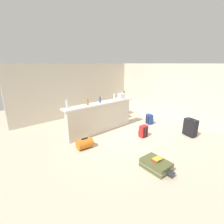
{
  "coord_description": "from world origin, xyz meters",
  "views": [
    {
      "loc": [
        -4.16,
        -3.99,
        2.51
      ],
      "look_at": [
        -0.27,
        0.42,
        0.74
      ],
      "focal_mm": 26.12,
      "sensor_mm": 36.0,
      "label": 1
    }
  ],
  "objects_px": {
    "dining_table": "(114,102)",
    "book_stack": "(157,159)",
    "backpack_red": "(143,131)",
    "suitcase_flat_olive": "(156,165)",
    "suitcase_upright_black": "(190,127)",
    "dining_chair_near_partition": "(121,107)",
    "backpack_blue": "(149,119)",
    "bottle_amber": "(88,102)",
    "grocery_bag": "(122,96)",
    "bottle_blue": "(100,100)",
    "bottle_white": "(114,97)",
    "duffel_bag_orange": "(85,144)",
    "bottle_green": "(124,94)",
    "bottle_clear": "(67,104)"
  },
  "relations": [
    {
      "from": "dining_table",
      "to": "book_stack",
      "type": "distance_m",
      "value": 4.51
    },
    {
      "from": "backpack_red",
      "to": "suitcase_flat_olive",
      "type": "bearing_deg",
      "value": -132.03
    },
    {
      "from": "suitcase_upright_black",
      "to": "book_stack",
      "type": "height_order",
      "value": "suitcase_upright_black"
    },
    {
      "from": "dining_chair_near_partition",
      "to": "backpack_blue",
      "type": "bearing_deg",
      "value": -77.94
    },
    {
      "from": "dining_chair_near_partition",
      "to": "suitcase_flat_olive",
      "type": "height_order",
      "value": "dining_chair_near_partition"
    },
    {
      "from": "bottle_amber",
      "to": "dining_chair_near_partition",
      "type": "bearing_deg",
      "value": 17.51
    },
    {
      "from": "backpack_blue",
      "to": "grocery_bag",
      "type": "bearing_deg",
      "value": 150.46
    },
    {
      "from": "suitcase_flat_olive",
      "to": "backpack_blue",
      "type": "distance_m",
      "value": 3.18
    },
    {
      "from": "bottle_blue",
      "to": "book_stack",
      "type": "relative_size",
      "value": 0.86
    },
    {
      "from": "suitcase_flat_olive",
      "to": "bottle_white",
      "type": "bearing_deg",
      "value": 69.59
    },
    {
      "from": "suitcase_upright_black",
      "to": "duffel_bag_orange",
      "type": "bearing_deg",
      "value": 152.43
    },
    {
      "from": "bottle_green",
      "to": "backpack_red",
      "type": "distance_m",
      "value": 1.76
    },
    {
      "from": "bottle_clear",
      "to": "suitcase_flat_olive",
      "type": "xyz_separation_m",
      "value": [
        0.9,
        -2.77,
        -1.18
      ]
    },
    {
      "from": "bottle_white",
      "to": "dining_table",
      "type": "height_order",
      "value": "bottle_white"
    },
    {
      "from": "bottle_amber",
      "to": "suitcase_flat_olive",
      "type": "bearing_deg",
      "value": -86.12
    },
    {
      "from": "bottle_amber",
      "to": "book_stack",
      "type": "xyz_separation_m",
      "value": [
        0.22,
        -2.66,
        -1.0
      ]
    },
    {
      "from": "backpack_blue",
      "to": "suitcase_upright_black",
      "type": "bearing_deg",
      "value": -87.5
    },
    {
      "from": "dining_chair_near_partition",
      "to": "suitcase_flat_olive",
      "type": "xyz_separation_m",
      "value": [
        -2.17,
        -3.42,
        -0.41
      ]
    },
    {
      "from": "backpack_red",
      "to": "book_stack",
      "type": "relative_size",
      "value": 1.7
    },
    {
      "from": "bottle_amber",
      "to": "dining_chair_near_partition",
      "type": "relative_size",
      "value": 0.22
    },
    {
      "from": "bottle_green",
      "to": "bottle_clear",
      "type": "bearing_deg",
      "value": 178.42
    },
    {
      "from": "duffel_bag_orange",
      "to": "backpack_red",
      "type": "bearing_deg",
      "value": -18.63
    },
    {
      "from": "bottle_clear",
      "to": "bottle_blue",
      "type": "xyz_separation_m",
      "value": [
        1.26,
        -0.07,
        -0.03
      ]
    },
    {
      "from": "bottle_blue",
      "to": "suitcase_flat_olive",
      "type": "relative_size",
      "value": 0.25
    },
    {
      "from": "bottle_amber",
      "to": "grocery_bag",
      "type": "bearing_deg",
      "value": -1.91
    },
    {
      "from": "grocery_bag",
      "to": "book_stack",
      "type": "height_order",
      "value": "grocery_bag"
    },
    {
      "from": "bottle_amber",
      "to": "bottle_blue",
      "type": "distance_m",
      "value": 0.54
    },
    {
      "from": "book_stack",
      "to": "bottle_clear",
      "type": "bearing_deg",
      "value": 108.72
    },
    {
      "from": "bottle_blue",
      "to": "bottle_green",
      "type": "xyz_separation_m",
      "value": [
        1.24,
        -0.0,
        0.04
      ]
    },
    {
      "from": "grocery_bag",
      "to": "backpack_blue",
      "type": "bearing_deg",
      "value": -29.54
    },
    {
      "from": "suitcase_flat_olive",
      "to": "bottle_clear",
      "type": "bearing_deg",
      "value": 107.94
    },
    {
      "from": "bottle_green",
      "to": "dining_chair_near_partition",
      "type": "height_order",
      "value": "bottle_green"
    },
    {
      "from": "backpack_blue",
      "to": "book_stack",
      "type": "xyz_separation_m",
      "value": [
        -2.43,
        -1.99,
        0.05
      ]
    },
    {
      "from": "grocery_bag",
      "to": "dining_table",
      "type": "bearing_deg",
      "value": 58.12
    },
    {
      "from": "bottle_amber",
      "to": "dining_table",
      "type": "relative_size",
      "value": 0.19
    },
    {
      "from": "suitcase_flat_olive",
      "to": "backpack_red",
      "type": "bearing_deg",
      "value": 47.97
    },
    {
      "from": "bottle_white",
      "to": "bottle_blue",
      "type": "bearing_deg",
      "value": 172.96
    },
    {
      "from": "bottle_white",
      "to": "suitcase_upright_black",
      "type": "height_order",
      "value": "bottle_white"
    },
    {
      "from": "dining_table",
      "to": "dining_chair_near_partition",
      "type": "bearing_deg",
      "value": -93.16
    },
    {
      "from": "bottle_white",
      "to": "grocery_bag",
      "type": "height_order",
      "value": "bottle_white"
    },
    {
      "from": "bottle_clear",
      "to": "dining_table",
      "type": "bearing_deg",
      "value": 20.93
    },
    {
      "from": "bottle_clear",
      "to": "bottle_green",
      "type": "relative_size",
      "value": 0.96
    },
    {
      "from": "bottle_green",
      "to": "backpack_red",
      "type": "xyz_separation_m",
      "value": [
        -0.37,
        -1.33,
        -1.09
      ]
    },
    {
      "from": "bottle_clear",
      "to": "bottle_amber",
      "type": "distance_m",
      "value": 0.72
    },
    {
      "from": "bottle_green",
      "to": "suitcase_flat_olive",
      "type": "height_order",
      "value": "bottle_green"
    },
    {
      "from": "bottle_amber",
      "to": "backpack_blue",
      "type": "height_order",
      "value": "bottle_amber"
    },
    {
      "from": "bottle_white",
      "to": "backpack_blue",
      "type": "xyz_separation_m",
      "value": [
        1.49,
        -0.62,
        -1.08
      ]
    },
    {
      "from": "bottle_clear",
      "to": "book_stack",
      "type": "distance_m",
      "value": 3.09
    },
    {
      "from": "backpack_blue",
      "to": "duffel_bag_orange",
      "type": "height_order",
      "value": "backpack_blue"
    },
    {
      "from": "dining_table",
      "to": "duffel_bag_orange",
      "type": "bearing_deg",
      "value": -147.08
    }
  ]
}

